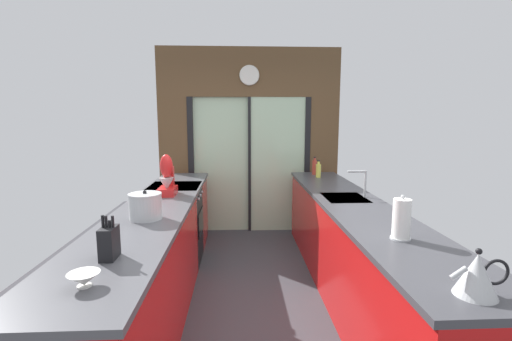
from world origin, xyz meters
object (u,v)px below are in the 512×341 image
(stock_pot, at_px, (145,206))
(knife_block, at_px, (109,242))
(stand_mixer, at_px, (167,179))
(soap_bottle_far, at_px, (315,167))
(paper_towel_roll, at_px, (401,219))
(soap_bottle_near, at_px, (318,170))
(oven_range, at_px, (176,224))
(kettle, at_px, (477,275))
(mixing_bowl, at_px, (84,279))

(stock_pot, bearing_deg, knife_block, -90.00)
(knife_block, height_order, stand_mixer, stand_mixer)
(soap_bottle_far, relative_size, paper_towel_roll, 0.84)
(stand_mixer, bearing_deg, knife_block, -90.00)
(stock_pot, bearing_deg, stand_mixer, 90.00)
(knife_block, relative_size, stock_pot, 0.99)
(stand_mixer, height_order, soap_bottle_far, stand_mixer)
(stand_mixer, height_order, stock_pot, stand_mixer)
(stand_mixer, distance_m, paper_towel_roll, 2.28)
(stand_mixer, height_order, soap_bottle_near, stand_mixer)
(soap_bottle_far, xyz_separation_m, paper_towel_roll, (0.00, -2.65, 0.03))
(oven_range, height_order, paper_towel_roll, paper_towel_roll)
(oven_range, xyz_separation_m, stock_pot, (0.02, -1.37, 0.57))
(kettle, bearing_deg, paper_towel_roll, 90.16)
(stock_pot, relative_size, paper_towel_roll, 0.86)
(stand_mixer, xyz_separation_m, paper_towel_roll, (1.78, -1.42, -0.03))
(paper_towel_roll, bearing_deg, stand_mixer, 141.32)
(knife_block, distance_m, paper_towel_roll, 1.80)
(oven_range, relative_size, knife_block, 3.66)
(knife_block, bearing_deg, stand_mixer, 90.00)
(oven_range, bearing_deg, soap_bottle_near, 15.14)
(stock_pot, height_order, soap_bottle_near, same)
(mixing_bowl, distance_m, knife_block, 0.34)
(oven_range, xyz_separation_m, soap_bottle_far, (1.80, 0.73, 0.57))
(stand_mixer, distance_m, kettle, 2.80)
(oven_range, height_order, soap_bottle_near, soap_bottle_near)
(kettle, relative_size, soap_bottle_far, 1.10)
(oven_range, relative_size, stand_mixer, 2.19)
(mixing_bowl, distance_m, stock_pot, 1.13)
(stock_pot, xyz_separation_m, soap_bottle_far, (1.78, 2.10, 0.00))
(soap_bottle_far, bearing_deg, mixing_bowl, -118.91)
(stand_mixer, xyz_separation_m, kettle, (1.78, -2.16, -0.06))
(oven_range, xyz_separation_m, mixing_bowl, (0.02, -2.49, 0.50))
(knife_block, bearing_deg, oven_range, 90.49)
(stand_mixer, relative_size, soap_bottle_far, 1.69)
(kettle, bearing_deg, soap_bottle_near, 90.04)
(knife_block, height_order, soap_bottle_far, knife_block)
(oven_range, relative_size, soap_bottle_near, 4.03)
(knife_block, distance_m, stock_pot, 0.79)
(mixing_bowl, height_order, stand_mixer, stand_mixer)
(stand_mixer, xyz_separation_m, stock_pot, (-0.00, -0.87, -0.06))
(oven_range, height_order, mixing_bowl, mixing_bowl)
(mixing_bowl, bearing_deg, stand_mixer, 90.00)
(kettle, height_order, soap_bottle_near, soap_bottle_near)
(soap_bottle_far, bearing_deg, stand_mixer, -145.39)
(oven_range, xyz_separation_m, knife_block, (0.02, -2.15, 0.56))
(oven_range, bearing_deg, mixing_bowl, -89.58)
(soap_bottle_far, bearing_deg, stock_pot, -130.31)
(kettle, xyz_separation_m, paper_towel_roll, (-0.00, 0.74, 0.04))
(knife_block, distance_m, soap_bottle_far, 3.39)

